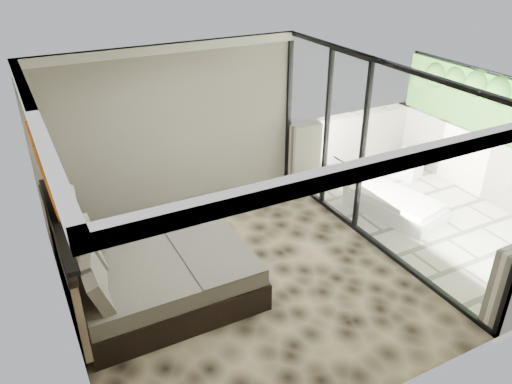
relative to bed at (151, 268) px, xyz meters
name	(u,v)px	position (x,y,z in m)	size (l,w,h in m)	color
floor	(239,277)	(1.16, -0.27, -0.37)	(5.00, 5.00, 0.00)	black
ceiling	(235,83)	(1.16, -0.27, 2.42)	(4.50, 5.00, 0.02)	silver
back_wall	(173,128)	(1.16, 2.22, 1.03)	(4.50, 0.02, 2.80)	gray
left_wall	(54,233)	(-1.08, -0.27, 1.03)	(0.02, 5.00, 2.80)	gray
glass_wall	(375,157)	(3.41, -0.27, 1.03)	(0.08, 5.00, 2.80)	white
terrace_slab	(434,218)	(4.91, -0.27, -0.43)	(3.00, 5.00, 0.12)	beige
parapet_far	(496,170)	(6.26, -0.27, 0.18)	(0.30, 5.00, 1.10)	beige
foliage_hedge	(511,111)	(6.26, -0.27, 1.28)	(0.36, 4.60, 1.10)	#3E6920
picture_ledge	(57,220)	(-1.02, -0.17, 1.13)	(0.12, 2.20, 0.05)	black
bed	(151,268)	(0.00, 0.00, 0.00)	(2.32, 2.24, 1.29)	black
nightstand	(75,239)	(-0.77, 1.37, -0.11)	(0.53, 0.53, 0.53)	black
table_lamp	(65,202)	(-0.79, 1.40, 0.52)	(0.32, 0.32, 0.59)	black
abstract_canvas	(43,170)	(-1.03, 0.17, 1.60)	(0.04, 0.90, 0.90)	#A6230E
framed_print	(52,186)	(-0.98, 0.04, 1.45)	(0.03, 0.50, 0.60)	black
ottoman	(408,165)	(5.53, 1.13, -0.13)	(0.48, 0.48, 0.48)	silver
lounger	(392,202)	(4.29, 0.15, -0.18)	(1.15, 1.76, 0.63)	silver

